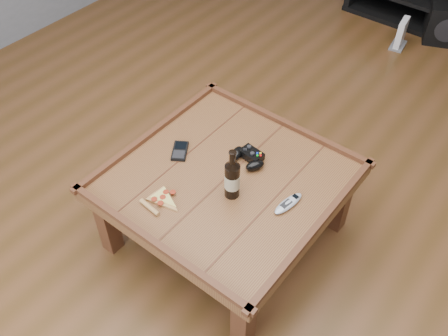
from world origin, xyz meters
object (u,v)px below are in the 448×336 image
Objects in this scene: coffee_table at (227,186)px; pizza_slice at (161,200)px; smartphone at (180,151)px; game_console at (401,35)px; game_controller at (248,157)px; beer_bottle at (232,178)px; remote_control at (288,203)px; subwoofer at (447,21)px.

coffee_table reaches higher than pizza_slice.
pizza_slice reaches higher than smartphone.
coffee_table reaches higher than game_console.
pizza_slice is (-0.16, -0.44, -0.02)m from game_controller.
game_controller is 2.17m from game_console.
coffee_table is at bearing 141.11° from beer_bottle.
game_console is at bearing 51.78° from smartphone.
remote_control is (0.46, 0.33, 0.01)m from pizza_slice.
game_console is at bearing 94.07° from pizza_slice.
beer_bottle is 2.71m from subwoofer.
coffee_table is 2.31m from game_console.
beer_bottle is at bearing -147.69° from remote_control.
beer_bottle is at bearing -65.86° from game_controller.
subwoofer is (0.14, 2.46, -0.32)m from game_controller.
game_controller reaches higher than remote_control.
coffee_table and remote_control have the same top height.
coffee_table is at bearing 69.71° from pizza_slice.
coffee_table is 0.17m from game_controller.
remote_control is 0.77× the size of game_console.
game_controller is at bearing -96.57° from game_console.
remote_control reaches higher than subwoofer.
beer_bottle is at bearing -38.89° from coffee_table.
beer_bottle is 1.80× the size of smartphone.
remote_control is at bearing 6.41° from coffee_table.
subwoofer is 1.75× the size of game_console.
beer_bottle is 1.17× the size of game_console.
coffee_table is at bearing -88.83° from game_controller.
game_controller is at bearing 76.19° from pizza_slice.
remote_control is 2.60m from subwoofer.
beer_bottle is (0.08, -0.07, 0.17)m from coffee_table.
game_controller is at bearing -4.93° from smartphone.
subwoofer is at bearing 93.34° from game_controller.
smartphone is 2.68m from subwoofer.
pizza_slice is 0.55× the size of subwoofer.
coffee_table is at bearing -116.41° from subwoofer.
pizza_slice is at bearing -134.99° from beer_bottle.
subwoofer reaches higher than game_console.
smartphone is (-0.29, -0.01, 0.07)m from coffee_table.
coffee_table is 2.63m from subwoofer.
coffee_table is 0.33m from remote_control.
game_controller is 0.33m from remote_control.
beer_bottle is 1.22× the size of pizza_slice.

